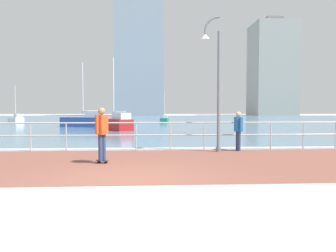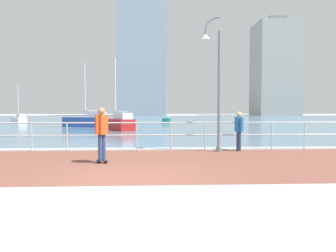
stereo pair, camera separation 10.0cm
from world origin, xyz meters
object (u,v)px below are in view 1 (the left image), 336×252
skateboarder (102,130)px  bystander (238,128)px  sailboat_gray (85,121)px  sailboat_yellow (164,120)px  sailboat_teal (115,123)px  sailboat_blue (16,119)px  lamppost (215,77)px

skateboarder → bystander: (5.03, 2.76, -0.11)m
sailboat_gray → sailboat_yellow: size_ratio=1.49×
bystander → sailboat_gray: size_ratio=0.25×
skateboarder → sailboat_gray: bearing=102.9°
skateboarder → sailboat_gray: (-4.98, 21.85, -0.42)m
bystander → sailboat_teal: 15.54m
bystander → sailboat_gray: (-10.02, 19.09, -0.32)m
sailboat_blue → sailboat_yellow: bearing=-2.9°
lamppost → sailboat_yellow: lamppost is taller
bystander → sailboat_yellow: size_ratio=0.37×
sailboat_gray → sailboat_teal: bearing=-54.9°
bystander → sailboat_yellow: bearing=93.1°
sailboat_blue → sailboat_teal: 22.04m
sailboat_teal → sailboat_yellow: size_ratio=1.43×
lamppost → bystander: 2.27m
lamppost → sailboat_gray: size_ratio=0.84×
bystander → sailboat_blue: bearing=125.0°
sailboat_blue → sailboat_teal: (14.83, -16.31, 0.11)m
skateboarder → sailboat_blue: 36.97m
skateboarder → bystander: bearing=28.7°
bystander → sailboat_yellow: sailboat_yellow is taller
bystander → sailboat_yellow: (-1.59, 29.41, -0.52)m
lamppost → skateboarder: size_ratio=3.09×
sailboat_teal → skateboarder: bearing=-85.0°
lamppost → sailboat_blue: lamppost is taller
sailboat_blue → sailboat_gray: 16.01m
lamppost → sailboat_blue: 36.86m
skateboarder → sailboat_teal: 16.93m
skateboarder → sailboat_blue: size_ratio=0.35×
bystander → sailboat_teal: sailboat_teal is taller
bystander → lamppost: bearing=-166.3°
bystander → sailboat_blue: 37.16m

